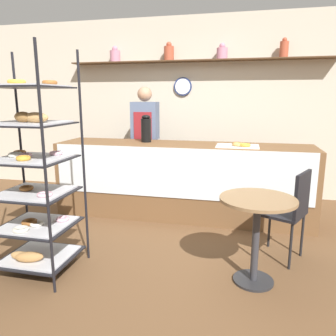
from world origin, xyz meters
TOP-DOWN VIEW (x-y plane):
  - ground_plane at (0.00, 0.00)m, footprint 14.00×14.00m
  - back_wall at (-0.00, 2.39)m, footprint 10.00×0.30m
  - display_counter at (0.00, 1.22)m, footprint 3.18×0.70m
  - pastry_rack at (-0.97, -0.43)m, footprint 0.65×0.60m
  - person_worker at (-0.65, 1.78)m, footprint 0.37×0.23m
  - cafe_table at (0.88, -0.20)m, footprint 0.60×0.60m
  - cafe_chair at (1.19, 0.26)m, footprint 0.51×0.51m
  - coffee_carafe at (-0.50, 1.31)m, footprint 0.13×0.13m
  - donut_tray_counter at (0.69, 1.16)m, footprint 0.49×0.35m

SIDE VIEW (x-z plane):
  - ground_plane at x=0.00m, z-range 0.00..0.00m
  - display_counter at x=0.00m, z-range 0.00..0.94m
  - cafe_chair at x=1.19m, z-range 0.09..0.95m
  - cafe_table at x=0.88m, z-range 0.17..0.90m
  - pastry_rack at x=-0.97m, z-range -0.07..1.82m
  - person_worker at x=-0.65m, z-range 0.08..1.74m
  - donut_tray_counter at x=0.69m, z-range 0.93..0.97m
  - coffee_carafe at x=-0.50m, z-range 0.93..1.28m
  - back_wall at x=0.00m, z-range 0.02..2.72m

